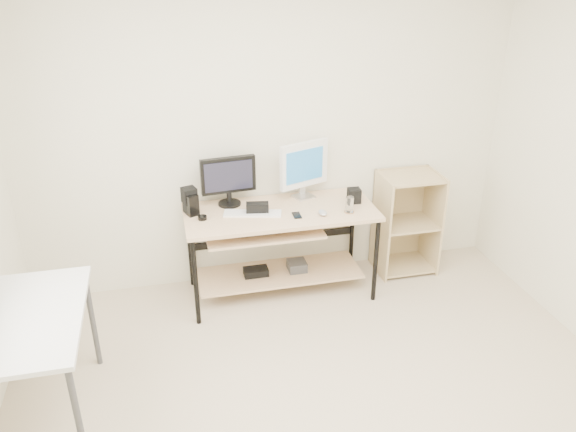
# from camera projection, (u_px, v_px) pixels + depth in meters

# --- Properties ---
(room) EXTENTS (4.01, 4.01, 2.62)m
(room) POSITION_uv_depth(u_px,v_px,m) (325.00, 242.00, 2.70)
(room) COLOR beige
(room) RESTS_ON ground
(desk) EXTENTS (1.50, 0.65, 0.75)m
(desk) POSITION_uv_depth(u_px,v_px,m) (277.00, 234.00, 4.48)
(desk) COLOR beige
(desk) RESTS_ON ground
(side_table) EXTENTS (0.60, 1.00, 0.75)m
(side_table) POSITION_uv_depth(u_px,v_px,m) (29.00, 328.00, 3.15)
(side_table) COLOR white
(side_table) RESTS_ON ground
(shelf_unit) EXTENTS (0.50, 0.40, 0.90)m
(shelf_unit) POSITION_uv_depth(u_px,v_px,m) (405.00, 221.00, 4.90)
(shelf_unit) COLOR #CEB581
(shelf_unit) RESTS_ON ground
(black_monitor) EXTENTS (0.44, 0.18, 0.40)m
(black_monitor) POSITION_uv_depth(u_px,v_px,m) (228.00, 178.00, 4.39)
(black_monitor) COLOR black
(black_monitor) RESTS_ON desk
(white_imac) EXTENTS (0.43, 0.20, 0.47)m
(white_imac) POSITION_uv_depth(u_px,v_px,m) (304.00, 166.00, 4.51)
(white_imac) COLOR silver
(white_imac) RESTS_ON desk
(keyboard) EXTENTS (0.46, 0.23, 0.02)m
(keyboard) POSITION_uv_depth(u_px,v_px,m) (253.00, 213.00, 4.32)
(keyboard) COLOR white
(keyboard) RESTS_ON desk
(mouse) EXTENTS (0.07, 0.10, 0.03)m
(mouse) POSITION_uv_depth(u_px,v_px,m) (323.00, 213.00, 4.31)
(mouse) COLOR #B6B6BB
(mouse) RESTS_ON desk
(center_speaker) EXTENTS (0.18, 0.10, 0.09)m
(center_speaker) POSITION_uv_depth(u_px,v_px,m) (257.00, 208.00, 4.32)
(center_speaker) COLOR black
(center_speaker) RESTS_ON desk
(speaker_left) EXTENTS (0.13, 0.13, 0.20)m
(speaker_left) POSITION_uv_depth(u_px,v_px,m) (190.00, 200.00, 4.31)
(speaker_left) COLOR black
(speaker_left) RESTS_ON desk
(speaker_right) EXTENTS (0.10, 0.10, 0.12)m
(speaker_right) POSITION_uv_depth(u_px,v_px,m) (354.00, 196.00, 4.51)
(speaker_right) COLOR black
(speaker_right) RESTS_ON desk
(audio_controller) EXTENTS (0.10, 0.08, 0.17)m
(audio_controller) POSITION_uv_depth(u_px,v_px,m) (193.00, 205.00, 4.27)
(audio_controller) COLOR black
(audio_controller) RESTS_ON desk
(volume_puck) EXTENTS (0.08, 0.08, 0.03)m
(volume_puck) POSITION_uv_depth(u_px,v_px,m) (202.00, 218.00, 4.24)
(volume_puck) COLOR black
(volume_puck) RESTS_ON desk
(smartphone) EXTENTS (0.06, 0.11, 0.01)m
(smartphone) POSITION_uv_depth(u_px,v_px,m) (297.00, 215.00, 4.30)
(smartphone) COLOR black
(smartphone) RESTS_ON desk
(coaster) EXTENTS (0.10, 0.10, 0.01)m
(coaster) POSITION_uv_depth(u_px,v_px,m) (349.00, 212.00, 4.36)
(coaster) COLOR #986944
(coaster) RESTS_ON desk
(drinking_glass) EXTENTS (0.08, 0.08, 0.12)m
(drinking_glass) POSITION_uv_depth(u_px,v_px,m) (350.00, 204.00, 4.33)
(drinking_glass) COLOR white
(drinking_glass) RESTS_ON coaster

